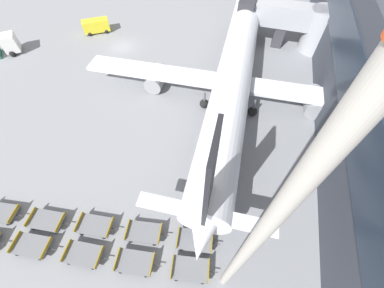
{
  "coord_description": "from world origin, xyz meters",
  "views": [
    {
      "loc": [
        20.86,
        -31.43,
        21.38
      ],
      "look_at": [
        16.74,
        -16.89,
        1.17
      ],
      "focal_mm": 22.0,
      "sensor_mm": 36.0,
      "label": 1
    }
  ],
  "objects": [
    {
      "name": "baggage_dolly_row_mid_a_col_e",
      "position": [
        19.63,
        -26.17,
        0.49
      ],
      "size": [
        3.76,
        2.15,
        0.92
      ],
      "color": "slate",
      "rests_on": "ground_plane"
    },
    {
      "name": "baggage_dolly_row_mid_a_col_d",
      "position": [
        15.22,
        -26.72,
        0.49
      ],
      "size": [
        3.77,
        2.2,
        0.92
      ],
      "color": "slate",
      "rests_on": "ground_plane"
    },
    {
      "name": "baggage_dolly_row_near_col_d",
      "position": [
        15.44,
        -29.11,
        0.49
      ],
      "size": [
        3.76,
        2.16,
        0.92
      ],
      "color": "slate",
      "rests_on": "ground_plane"
    },
    {
      "name": "service_van",
      "position": [
        -6.15,
        3.18,
        1.15
      ],
      "size": [
        4.59,
        3.94,
        2.12
      ],
      "color": "yellow",
      "rests_on": "ground_plane"
    },
    {
      "name": "baggage_dolly_row_mid_a_col_c",
      "position": [
        10.84,
        -27.36,
        0.49
      ],
      "size": [
        3.75,
        2.08,
        0.92
      ],
      "color": "slate",
      "rests_on": "ground_plane"
    },
    {
      "name": "baggage_dolly_row_mid_a_col_b",
      "position": [
        6.43,
        -28.13,
        0.49
      ],
      "size": [
        3.75,
        2.07,
        0.92
      ],
      "color": "slate",
      "rests_on": "ground_plane"
    },
    {
      "name": "baggage_dolly_row_near_col_b",
      "position": [
        6.58,
        -30.3,
        0.49
      ],
      "size": [
        3.75,
        2.08,
        0.92
      ],
      "color": "slate",
      "rests_on": "ground_plane"
    },
    {
      "name": "ground_plane",
      "position": [
        0.0,
        0.0,
        0.0
      ],
      "size": [
        500.0,
        500.0,
        0.0
      ],
      "primitive_type": "plane",
      "color": "gray"
    },
    {
      "name": "apron_light_mast",
      "position": [
        22.6,
        -28.33,
        14.28
      ],
      "size": [
        2.0,
        0.7,
        25.68
      ],
      "color": "#ADA89E",
      "rests_on": "ground_plane"
    },
    {
      "name": "baggage_dolly_row_mid_a_col_a",
      "position": [
        1.94,
        -28.67,
        0.49
      ],
      "size": [
        3.76,
        2.15,
        0.92
      ],
      "color": "slate",
      "rests_on": "ground_plane"
    },
    {
      "name": "jet_bridge",
      "position": [
        26.09,
        7.9,
        3.79
      ],
      "size": [
        15.05,
        5.04,
        6.45
      ],
      "color": "#A8AAB2",
      "rests_on": "ground_plane"
    },
    {
      "name": "baggage_dolly_row_near_col_c",
      "position": [
        11.13,
        -29.72,
        0.49
      ],
      "size": [
        3.74,
        2.05,
        0.92
      ],
      "color": "slate",
      "rests_on": "ground_plane"
    },
    {
      "name": "baggage_dolly_row_near_col_e",
      "position": [
        19.86,
        -28.37,
        0.49
      ],
      "size": [
        3.77,
        2.24,
        0.92
      ],
      "color": "slate",
      "rests_on": "ground_plane"
    },
    {
      "name": "airplane",
      "position": [
        19.24,
        -6.37,
        3.27
      ],
      "size": [
        38.36,
        44.38,
        13.02
      ],
      "color": "silver",
      "rests_on": "ground_plane"
    }
  ]
}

